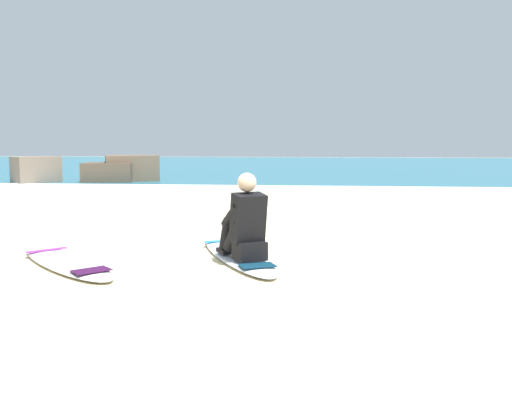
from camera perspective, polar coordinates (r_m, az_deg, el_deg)
The scene contains 7 objects.
ground_plane at distance 6.65m, azimuth -0.03°, elevation -5.69°, with size 80.00×80.00×0.00m, color beige.
sea at distance 28.76m, azimuth 4.55°, elevation 3.53°, with size 80.00×28.00×0.10m, color teal.
breaking_foam at distance 15.09m, azimuth 3.31°, elevation 1.18°, with size 80.00×0.90×0.11m, color white.
surfboard_main at distance 6.50m, azimuth -1.99°, elevation -5.64°, with size 1.46×2.46×0.08m.
surfer_seated at distance 6.05m, azimuth -1.14°, elevation -2.67°, with size 0.65×0.77×0.95m.
surfboard_spare_near at distance 6.44m, azimuth -19.12°, elevation -6.10°, with size 1.93×1.93×0.08m.
rock_outcrop_distant at distance 17.94m, azimuth -15.62°, elevation 2.91°, with size 4.40×2.77×0.91m.
Camera 1 is at (0.67, -6.47, 1.37)m, focal length 38.54 mm.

